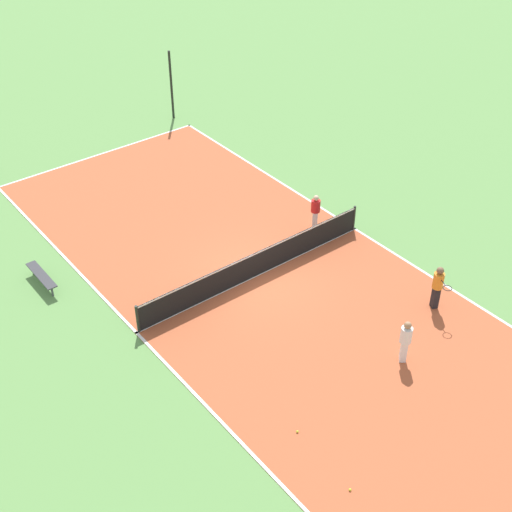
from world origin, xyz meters
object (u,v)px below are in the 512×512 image
(bench, at_px, (41,276))
(player_center_orange, at_px, (438,285))
(player_coach_red, at_px, (315,209))
(tennis_ball_far_baseline, at_px, (297,432))
(fence_post_back_right, at_px, (171,85))
(player_near_white, at_px, (406,339))
(tennis_net, at_px, (256,264))
(tennis_ball_right_alley, at_px, (350,490))

(bench, height_order, player_center_orange, player_center_orange)
(player_coach_red, height_order, tennis_ball_far_baseline, player_coach_red)
(fence_post_back_right, bearing_deg, bench, -141.65)
(player_center_orange, xyz_separation_m, tennis_ball_far_baseline, (-7.22, -1.27, -0.92))
(player_near_white, bearing_deg, fence_post_back_right, -146.67)
(player_center_orange, relative_size, fence_post_back_right, 0.47)
(tennis_ball_far_baseline, bearing_deg, tennis_net, 61.19)
(tennis_ball_far_baseline, bearing_deg, tennis_ball_right_alley, -94.24)
(player_coach_red, xyz_separation_m, fence_post_back_right, (1.04, 11.96, 0.92))
(tennis_ball_far_baseline, bearing_deg, bench, 104.58)
(bench, bearing_deg, player_near_white, -145.41)
(bench, bearing_deg, player_center_orange, -133.17)
(player_near_white, xyz_separation_m, tennis_ball_far_baseline, (-4.45, -0.17, -0.84))
(player_coach_red, distance_m, tennis_ball_far_baseline, 10.45)
(bench, bearing_deg, tennis_ball_far_baseline, -165.42)
(player_near_white, relative_size, player_coach_red, 1.08)
(tennis_net, bearing_deg, bench, 145.75)
(bench, distance_m, player_coach_red, 10.56)
(fence_post_back_right, bearing_deg, player_center_orange, -93.53)
(tennis_ball_far_baseline, relative_size, tennis_ball_right_alley, 1.00)
(bench, relative_size, tennis_ball_right_alley, 27.84)
(tennis_net, xyz_separation_m, tennis_ball_right_alley, (-3.67, -8.65, -0.51))
(bench, xyz_separation_m, player_near_white, (7.22, -10.46, 0.51))
(player_near_white, relative_size, tennis_ball_right_alley, 22.82)
(player_near_white, bearing_deg, tennis_ball_far_baseline, -43.11)
(player_near_white, bearing_deg, tennis_ball_right_alley, -17.34)
(player_center_orange, bearing_deg, tennis_ball_right_alley, -41.05)
(bench, xyz_separation_m, fence_post_back_right, (11.10, 8.78, 1.36))
(tennis_net, xyz_separation_m, tennis_ball_far_baseline, (-3.50, -6.37, -0.51))
(tennis_net, xyz_separation_m, player_center_orange, (3.71, -5.10, 0.41))
(tennis_ball_right_alley, xyz_separation_m, fence_post_back_right, (8.51, 21.69, 1.69))
(player_center_orange, height_order, fence_post_back_right, fence_post_back_right)
(bench, distance_m, fence_post_back_right, 14.22)
(bench, xyz_separation_m, player_coach_red, (10.06, -3.18, 0.43))
(player_center_orange, bearing_deg, player_coach_red, -157.45)
(player_coach_red, bearing_deg, tennis_ball_far_baseline, 177.94)
(tennis_ball_far_baseline, distance_m, fence_post_back_right, 21.19)
(tennis_net, distance_m, tennis_ball_far_baseline, 7.28)
(tennis_ball_far_baseline, height_order, tennis_ball_right_alley, same)
(player_near_white, height_order, tennis_ball_right_alley, player_near_white)
(tennis_ball_far_baseline, relative_size, fence_post_back_right, 0.02)
(player_near_white, bearing_deg, player_coach_red, -156.59)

